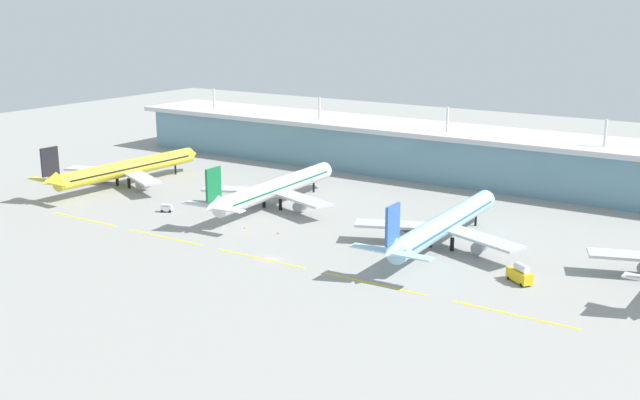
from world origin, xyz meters
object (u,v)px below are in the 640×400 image
(safety_cone_left_wingtip, at_px, (245,228))
(safety_cone_nose_front, at_px, (278,233))
(airliner_far_middle, at_px, (444,224))
(fuel_truck, at_px, (520,274))
(baggage_cart, at_px, (167,208))
(airliner_near_middle, at_px, (275,188))
(airliner_nearest, at_px, (126,169))

(safety_cone_left_wingtip, height_order, safety_cone_nose_front, same)
(airliner_far_middle, distance_m, fuel_truck, 30.99)
(baggage_cart, bearing_deg, airliner_near_middle, 42.17)
(airliner_near_middle, bearing_deg, fuel_truck, -14.92)
(baggage_cart, bearing_deg, fuel_truck, -0.36)
(airliner_near_middle, distance_m, safety_cone_nose_front, 30.13)
(airliner_far_middle, xyz_separation_m, baggage_cart, (-88.60, -14.63, -5.19))
(airliner_nearest, xyz_separation_m, fuel_truck, (152.68, -18.83, -4.19))
(airliner_far_middle, relative_size, safety_cone_left_wingtip, 102.07)
(airliner_far_middle, bearing_deg, baggage_cart, -170.62)
(airliner_near_middle, distance_m, airliner_far_middle, 63.62)
(fuel_truck, bearing_deg, safety_cone_nose_front, 179.45)
(safety_cone_nose_front, bearing_deg, airliner_near_middle, 128.20)
(airliner_nearest, height_order, baggage_cart, airliner_nearest)
(baggage_cart, relative_size, safety_cone_left_wingtip, 5.75)
(safety_cone_left_wingtip, bearing_deg, baggage_cart, 178.27)
(airliner_far_middle, xyz_separation_m, safety_cone_nose_front, (-44.79, -14.67, -6.11))
(airliner_far_middle, distance_m, safety_cone_nose_front, 47.53)
(airliner_near_middle, distance_m, safety_cone_left_wingtip, 25.80)
(airliner_nearest, relative_size, airliner_near_middle, 1.00)
(airliner_nearest, height_order, safety_cone_nose_front, airliner_nearest)
(safety_cone_left_wingtip, bearing_deg, airliner_near_middle, 105.68)
(airliner_nearest, relative_size, baggage_cart, 17.69)
(airliner_nearest, relative_size, safety_cone_left_wingtip, 101.72)
(airliner_nearest, xyz_separation_m, safety_cone_nose_front, (81.31, -18.14, -6.11))
(airliner_near_middle, relative_size, baggage_cart, 17.78)
(fuel_truck, relative_size, safety_cone_nose_front, 10.58)
(baggage_cart, relative_size, safety_cone_nose_front, 5.75)
(fuel_truck, bearing_deg, airliner_near_middle, 165.08)
(airliner_near_middle, bearing_deg, baggage_cart, -137.83)
(fuel_truck, xyz_separation_m, safety_cone_left_wingtip, (-82.85, -0.25, -1.91))
(fuel_truck, height_order, safety_cone_nose_front, fuel_truck)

